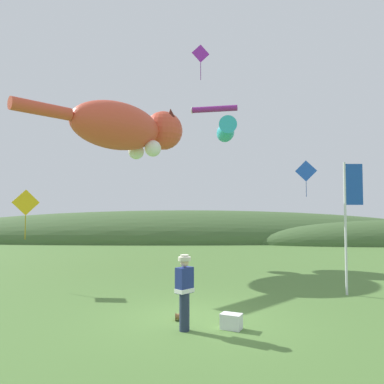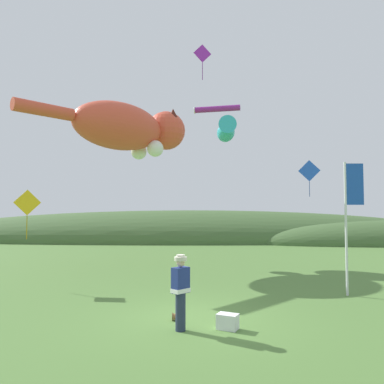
{
  "view_description": "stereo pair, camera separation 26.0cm",
  "coord_description": "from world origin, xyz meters",
  "px_view_note": "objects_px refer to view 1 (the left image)",
  "views": [
    {
      "loc": [
        -0.34,
        -9.84,
        2.82
      ],
      "look_at": [
        0.0,
        4.0,
        3.51
      ],
      "focal_mm": 35.0,
      "sensor_mm": 36.0,
      "label": 1
    },
    {
      "loc": [
        -0.08,
        -9.84,
        2.82
      ],
      "look_at": [
        0.0,
        4.0,
        3.51
      ],
      "focal_mm": 35.0,
      "sensor_mm": 36.0,
      "label": 2
    }
  ],
  "objects_px": {
    "kite_giant_cat": "(128,128)",
    "kite_diamond_blue": "(306,171)",
    "picnic_cooler": "(231,321)",
    "kite_fish_windsock": "(226,131)",
    "kite_diamond_gold": "(26,203)",
    "festival_attendant": "(184,290)",
    "kite_tube_streamer": "(214,109)",
    "kite_diamond_violet": "(201,54)",
    "festival_banner_pole": "(349,207)",
    "kite_spool": "(177,317)"
  },
  "relations": [
    {
      "from": "festival_attendant",
      "to": "kite_diamond_gold",
      "type": "height_order",
      "value": "kite_diamond_gold"
    },
    {
      "from": "kite_diamond_blue",
      "to": "kite_diamond_gold",
      "type": "bearing_deg",
      "value": -150.2
    },
    {
      "from": "festival_attendant",
      "to": "kite_fish_windsock",
      "type": "height_order",
      "value": "kite_fish_windsock"
    },
    {
      "from": "kite_fish_windsock",
      "to": "kite_diamond_gold",
      "type": "bearing_deg",
      "value": -179.85
    },
    {
      "from": "festival_banner_pole",
      "to": "kite_tube_streamer",
      "type": "distance_m",
      "value": 12.52
    },
    {
      "from": "kite_tube_streamer",
      "to": "kite_spool",
      "type": "bearing_deg",
      "value": -98.88
    },
    {
      "from": "kite_diamond_gold",
      "to": "festival_attendant",
      "type": "bearing_deg",
      "value": -41.71
    },
    {
      "from": "festival_banner_pole",
      "to": "festival_attendant",
      "type": "bearing_deg",
      "value": -147.15
    },
    {
      "from": "kite_tube_streamer",
      "to": "kite_diamond_violet",
      "type": "relative_size",
      "value": 1.57
    },
    {
      "from": "kite_diamond_blue",
      "to": "picnic_cooler",
      "type": "bearing_deg",
      "value": -115.57
    },
    {
      "from": "festival_attendant",
      "to": "kite_giant_cat",
      "type": "height_order",
      "value": "kite_giant_cat"
    },
    {
      "from": "kite_diamond_gold",
      "to": "kite_diamond_violet",
      "type": "distance_m",
      "value": 11.1
    },
    {
      "from": "picnic_cooler",
      "to": "kite_diamond_blue",
      "type": "bearing_deg",
      "value": 64.43
    },
    {
      "from": "festival_attendant",
      "to": "kite_tube_streamer",
      "type": "distance_m",
      "value": 16.18
    },
    {
      "from": "festival_banner_pole",
      "to": "kite_diamond_blue",
      "type": "xyz_separation_m",
      "value": [
        1.62,
        9.26,
        2.22
      ]
    },
    {
      "from": "kite_diamond_blue",
      "to": "kite_spool",
      "type": "bearing_deg",
      "value": -121.55
    },
    {
      "from": "kite_tube_streamer",
      "to": "kite_giant_cat",
      "type": "bearing_deg",
      "value": -151.58
    },
    {
      "from": "kite_diamond_blue",
      "to": "kite_diamond_violet",
      "type": "relative_size",
      "value": 1.18
    },
    {
      "from": "picnic_cooler",
      "to": "kite_diamond_gold",
      "type": "distance_m",
      "value": 9.28
    },
    {
      "from": "picnic_cooler",
      "to": "festival_banner_pole",
      "type": "distance_m",
      "value": 6.34
    },
    {
      "from": "festival_attendant",
      "to": "kite_diamond_blue",
      "type": "distance_m",
      "value": 15.37
    },
    {
      "from": "kite_spool",
      "to": "kite_tube_streamer",
      "type": "relative_size",
      "value": 0.07
    },
    {
      "from": "picnic_cooler",
      "to": "kite_fish_windsock",
      "type": "relative_size",
      "value": 0.24
    },
    {
      "from": "festival_banner_pole",
      "to": "kite_diamond_violet",
      "type": "bearing_deg",
      "value": 128.63
    },
    {
      "from": "festival_attendant",
      "to": "kite_diamond_gold",
      "type": "distance_m",
      "value": 8.29
    },
    {
      "from": "kite_giant_cat",
      "to": "kite_diamond_violet",
      "type": "bearing_deg",
      "value": -22.42
    },
    {
      "from": "festival_attendant",
      "to": "kite_tube_streamer",
      "type": "xyz_separation_m",
      "value": [
        1.86,
        13.85,
        8.15
      ]
    },
    {
      "from": "kite_diamond_gold",
      "to": "kite_spool",
      "type": "bearing_deg",
      "value": -37.88
    },
    {
      "from": "festival_attendant",
      "to": "kite_diamond_gold",
      "type": "relative_size",
      "value": 0.94
    },
    {
      "from": "kite_giant_cat",
      "to": "picnic_cooler",
      "type": "bearing_deg",
      "value": -69.46
    },
    {
      "from": "kite_diamond_violet",
      "to": "picnic_cooler",
      "type": "bearing_deg",
      "value": -88.37
    },
    {
      "from": "kite_giant_cat",
      "to": "kite_diamond_gold",
      "type": "height_order",
      "value": "kite_giant_cat"
    },
    {
      "from": "festival_banner_pole",
      "to": "kite_diamond_violet",
      "type": "xyz_separation_m",
      "value": [
        -4.77,
        5.97,
        7.82
      ]
    },
    {
      "from": "kite_spool",
      "to": "kite_fish_windsock",
      "type": "xyz_separation_m",
      "value": [
        1.79,
        4.53,
        5.79
      ]
    },
    {
      "from": "kite_spool",
      "to": "festival_banner_pole",
      "type": "relative_size",
      "value": 0.05
    },
    {
      "from": "kite_fish_windsock",
      "to": "kite_tube_streamer",
      "type": "xyz_separation_m",
      "value": [
        0.25,
        8.51,
        3.22
      ]
    },
    {
      "from": "kite_giant_cat",
      "to": "kite_diamond_blue",
      "type": "height_order",
      "value": "kite_giant_cat"
    },
    {
      "from": "kite_spool",
      "to": "festival_banner_pole",
      "type": "height_order",
      "value": "festival_banner_pole"
    },
    {
      "from": "festival_banner_pole",
      "to": "kite_fish_windsock",
      "type": "bearing_deg",
      "value": 156.8
    },
    {
      "from": "kite_tube_streamer",
      "to": "kite_diamond_violet",
      "type": "height_order",
      "value": "kite_diamond_violet"
    },
    {
      "from": "kite_giant_cat",
      "to": "kite_tube_streamer",
      "type": "bearing_deg",
      "value": 28.42
    },
    {
      "from": "kite_diamond_blue",
      "to": "kite_fish_windsock",
      "type": "bearing_deg",
      "value": -126.69
    },
    {
      "from": "kite_giant_cat",
      "to": "kite_tube_streamer",
      "type": "relative_size",
      "value": 2.64
    },
    {
      "from": "festival_attendant",
      "to": "picnic_cooler",
      "type": "relative_size",
      "value": 3.04
    },
    {
      "from": "festival_attendant",
      "to": "kite_fish_windsock",
      "type": "xyz_separation_m",
      "value": [
        1.62,
        5.34,
        4.93
      ]
    },
    {
      "from": "kite_tube_streamer",
      "to": "kite_diamond_blue",
      "type": "height_order",
      "value": "kite_tube_streamer"
    },
    {
      "from": "picnic_cooler",
      "to": "kite_diamond_blue",
      "type": "distance_m",
      "value": 15.02
    },
    {
      "from": "festival_banner_pole",
      "to": "kite_giant_cat",
      "type": "xyz_separation_m",
      "value": [
        -8.65,
        7.57,
        4.36
      ]
    },
    {
      "from": "kite_fish_windsock",
      "to": "kite_diamond_blue",
      "type": "distance_m",
      "value": 9.44
    },
    {
      "from": "festival_attendant",
      "to": "kite_spool",
      "type": "bearing_deg",
      "value": 102.12
    }
  ]
}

